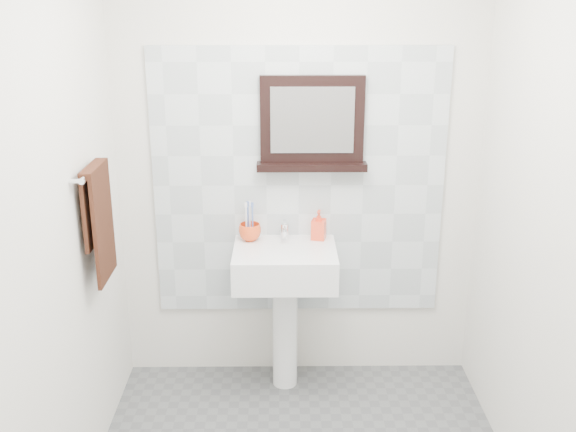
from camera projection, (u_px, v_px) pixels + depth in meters
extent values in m
cube|color=silver|center=(299.00, 167.00, 3.69)|extent=(2.00, 0.01, 2.50)
cube|color=silver|center=(322.00, 397.00, 1.61)|extent=(2.00, 0.01, 2.50)
cube|color=silver|center=(51.00, 237.00, 2.64)|extent=(0.01, 2.20, 2.50)
cube|color=silver|center=(558.00, 236.00, 2.66)|extent=(0.01, 2.20, 2.50)
cube|color=silver|center=(299.00, 185.00, 3.71)|extent=(1.60, 0.02, 1.50)
cylinder|color=white|center=(285.00, 331.00, 3.81)|extent=(0.14, 0.14, 0.68)
cube|color=white|center=(285.00, 265.00, 3.62)|extent=(0.55, 0.44, 0.18)
cylinder|color=silver|center=(285.00, 253.00, 3.57)|extent=(0.32, 0.32, 0.02)
cylinder|color=#4C4C4F|center=(285.00, 251.00, 3.57)|extent=(0.04, 0.04, 0.00)
cylinder|color=silver|center=(285.00, 231.00, 3.72)|extent=(0.04, 0.04, 0.09)
cylinder|color=silver|center=(285.00, 231.00, 3.67)|extent=(0.02, 0.10, 0.02)
cube|color=silver|center=(285.00, 222.00, 3.71)|extent=(0.02, 0.07, 0.01)
imported|color=#F14B1C|center=(250.00, 232.00, 3.70)|extent=(0.13, 0.13, 0.10)
cylinder|color=white|center=(246.00, 223.00, 3.67)|extent=(0.01, 0.01, 0.19)
cube|color=white|center=(246.00, 205.00, 3.64)|extent=(0.01, 0.01, 0.03)
cylinder|color=#4D67B1|center=(253.00, 223.00, 3.67)|extent=(0.01, 0.01, 0.19)
cube|color=#4D67B1|center=(252.00, 205.00, 3.64)|extent=(0.01, 0.01, 0.03)
cylinder|color=white|center=(250.00, 221.00, 3.70)|extent=(0.01, 0.01, 0.19)
cube|color=white|center=(250.00, 203.00, 3.66)|extent=(0.01, 0.01, 0.03)
cylinder|color=#4D67B1|center=(248.00, 222.00, 3.69)|extent=(0.01, 0.01, 0.19)
cube|color=#4D67B1|center=(248.00, 204.00, 3.66)|extent=(0.01, 0.01, 0.03)
imported|color=red|center=(319.00, 225.00, 3.71)|extent=(0.09, 0.09, 0.17)
cube|color=black|center=(312.00, 119.00, 3.57)|extent=(0.55, 0.06, 0.46)
cube|color=#99999E|center=(312.00, 120.00, 3.54)|extent=(0.44, 0.01, 0.35)
cube|color=black|center=(312.00, 166.00, 3.63)|extent=(0.59, 0.11, 0.04)
cylinder|color=silver|center=(94.00, 170.00, 3.04)|extent=(0.03, 0.40, 0.03)
cylinder|color=silver|center=(75.00, 181.00, 2.86)|extent=(0.05, 0.02, 0.02)
cylinder|color=silver|center=(98.00, 160.00, 3.22)|extent=(0.05, 0.02, 0.02)
cube|color=black|center=(103.00, 226.00, 3.13)|extent=(0.02, 0.30, 0.52)
cube|color=black|center=(93.00, 208.00, 3.10)|extent=(0.02, 0.30, 0.34)
cube|color=black|center=(93.00, 169.00, 3.04)|extent=(0.06, 0.30, 0.03)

